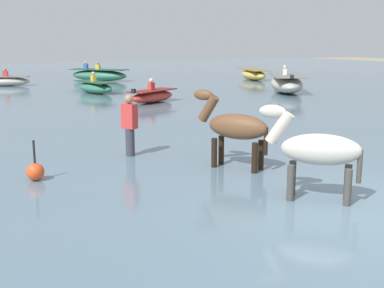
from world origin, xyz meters
TOP-DOWN VIEW (x-y plane):
  - ground_plane at (0.00, 0.00)m, footprint 120.00×120.00m
  - water_surface at (0.00, 10.00)m, footprint 90.00×90.00m
  - horse_lead_bay at (-0.35, 3.24)m, footprint 1.11×1.56m
  - horse_trailing_pinto at (-0.32, 0.90)m, footprint 1.37×1.34m
  - boat_mid_channel at (4.00, 26.00)m, footprint 3.49×3.80m
  - boat_distant_west at (1.54, 18.76)m, footprint 1.52×2.88m
  - boat_near_port at (10.02, 14.73)m, footprint 3.44×4.30m
  - boat_far_inshore at (2.52, 14.04)m, footprint 2.62×1.98m
  - boat_mid_outer at (13.28, 22.30)m, footprint 2.13×3.74m
  - boat_far_offshore at (-1.73, 25.00)m, footprint 2.74×1.89m
  - person_onlooker_right at (-1.80, 5.24)m, footprint 0.33×0.38m
  - channel_buoy at (-4.05, 4.15)m, footprint 0.33×0.33m

SIDE VIEW (x-z plane):
  - ground_plane at x=0.00m, z-range 0.00..0.00m
  - water_surface at x=0.00m, z-range 0.00..0.26m
  - channel_buoy at x=-4.05m, z-range 0.06..0.81m
  - boat_far_inshore at x=2.52m, z-range 0.03..1.03m
  - boat_far_offshore at x=-1.73m, z-range 0.03..1.05m
  - boat_distant_west at x=1.54m, z-range 0.03..1.08m
  - boat_mid_outer at x=13.28m, z-range 0.26..0.94m
  - boat_mid_channel at x=4.00m, z-range 0.03..1.25m
  - boat_near_port at x=10.02m, z-range 0.02..1.37m
  - person_onlooker_right at x=-1.80m, z-range 0.05..1.68m
  - horse_trailing_pinto at x=-0.32m, z-range 0.16..1.94m
  - horse_lead_bay at x=-0.35m, z-range 0.17..1.97m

